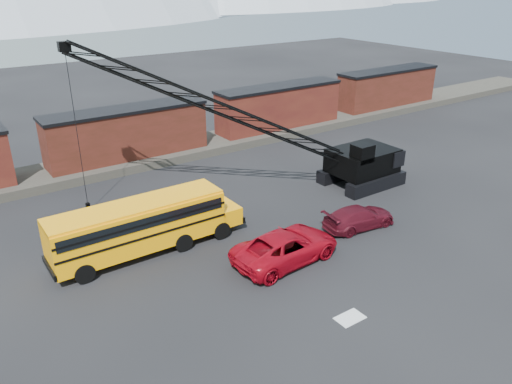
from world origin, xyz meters
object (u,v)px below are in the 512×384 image
Objects in this scene: red_pickup at (286,247)px; crawler_crane at (222,109)px; maroon_suv at (359,217)px; school_bus at (144,224)px.

crawler_crane is (1.64, 9.29, 5.71)m from red_pickup.
crawler_crane is (-4.73, 8.74, 5.90)m from maroon_suv.
school_bus is 1.80× the size of red_pickup.
school_bus is at bearing -153.68° from crawler_crane.
school_bus is at bearing 75.08° from maroon_suv.
red_pickup is at bearing -41.83° from school_bus.
red_pickup is 0.29× the size of crawler_crane.
crawler_crane reaches higher than school_bus.
crawler_crane reaches higher than maroon_suv.
red_pickup reaches higher than maroon_suv.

